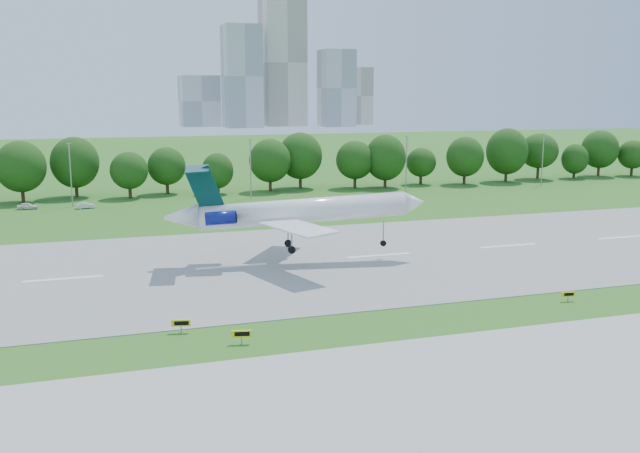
{
  "coord_description": "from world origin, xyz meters",
  "views": [
    {
      "loc": [
        -16.0,
        -61.35,
        21.66
      ],
      "look_at": [
        9.46,
        18.0,
        5.91
      ],
      "focal_mm": 40.0,
      "sensor_mm": 36.0,
      "label": 1
    }
  ],
  "objects": [
    {
      "name": "ground",
      "position": [
        0.0,
        0.0,
        0.0
      ],
      "size": [
        600.0,
        600.0,
        0.0
      ],
      "primitive_type": "plane",
      "color": "#2A661A",
      "rests_on": "ground"
    },
    {
      "name": "tree_line",
      "position": [
        0.0,
        92.0,
        6.19
      ],
      "size": [
        288.4,
        8.4,
        10.4
      ],
      "color": "#382314",
      "rests_on": "ground"
    },
    {
      "name": "light_poles",
      "position": [
        -2.5,
        82.0,
        6.34
      ],
      "size": [
        175.9,
        0.25,
        12.19
      ],
      "color": "gray",
      "rests_on": "ground"
    },
    {
      "name": "runway",
      "position": [
        0.0,
        25.0,
        0.04
      ],
      "size": [
        400.0,
        45.0,
        0.08
      ],
      "primitive_type": "cube",
      "color": "gray",
      "rests_on": "ground"
    },
    {
      "name": "taxi_sign_left",
      "position": [
        -9.09,
        1.76,
        0.92
      ],
      "size": [
        1.76,
        0.6,
        1.24
      ],
      "rotation": [
        0.0,
        0.0,
        -0.23
      ],
      "color": "gray",
      "rests_on": "ground"
    },
    {
      "name": "service_vehicle_a",
      "position": [
        -17.64,
        78.79,
        0.58
      ],
      "size": [
        3.66,
        1.78,
        1.16
      ],
      "primitive_type": "imported",
      "rotation": [
        0.0,
        0.0,
        1.74
      ],
      "color": "silver",
      "rests_on": "ground"
    },
    {
      "name": "taxi_sign_right",
      "position": [
        30.92,
        -0.61,
        0.76
      ],
      "size": [
        1.47,
        0.35,
        1.03
      ],
      "rotation": [
        0.0,
        0.0,
        -0.13
      ],
      "color": "gray",
      "rests_on": "ground"
    },
    {
      "name": "taxiway",
      "position": [
        0.0,
        -18.0,
        0.04
      ],
      "size": [
        400.0,
        23.0,
        0.08
      ],
      "primitive_type": "cube",
      "color": "#ADADA8",
      "rests_on": "ground"
    },
    {
      "name": "service_vehicle_b",
      "position": [
        -28.0,
        81.11,
        0.63
      ],
      "size": [
        3.78,
        1.7,
        1.26
      ],
      "primitive_type": "imported",
      "rotation": [
        0.0,
        0.0,
        1.51
      ],
      "color": "silver",
      "rests_on": "ground"
    },
    {
      "name": "airliner",
      "position": [
        7.81,
        25.25,
        6.76
      ],
      "size": [
        33.82,
        24.38,
        11.21
      ],
      "rotation": [
        0.0,
        -0.05,
        -0.15
      ],
      "color": "white",
      "rests_on": "ground"
    },
    {
      "name": "skyline",
      "position": [
        100.16,
        390.61,
        30.46
      ],
      "size": [
        127.0,
        52.0,
        80.0
      ],
      "color": "#B2B2B7",
      "rests_on": "ground"
    },
    {
      "name": "taxi_sign_centre",
      "position": [
        -4.42,
        -2.83,
        0.92
      ],
      "size": [
        1.77,
        0.57,
        1.25
      ],
      "rotation": [
        0.0,
        0.0,
        -0.21
      ],
      "color": "gray",
      "rests_on": "ground"
    }
  ]
}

